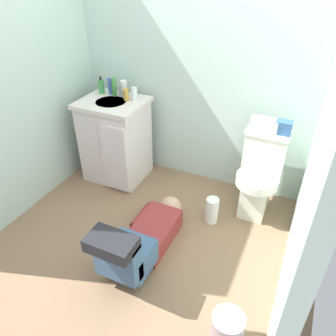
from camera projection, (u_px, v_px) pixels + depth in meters
name	position (u px, v px, depth m)	size (l,w,h in m)	color
ground_plane	(146.00, 232.00, 2.79)	(2.71, 2.90, 0.04)	#87674C
wall_back	(195.00, 57.00, 2.87)	(2.37, 0.08, 2.40)	silver
wall_left	(9.00, 71.00, 2.52)	(0.08, 1.90, 2.40)	silver
wall_right	(331.00, 128.00, 1.72)	(0.08, 1.90, 2.40)	silver
toilet	(259.00, 175.00, 2.81)	(0.36, 0.46, 0.75)	silver
vanity_cabinet	(116.00, 140.00, 3.24)	(0.60, 0.53, 0.82)	silver
faucet	(120.00, 91.00, 3.10)	(0.02, 0.02, 0.10)	silver
person_plumber	(142.00, 239.00, 2.45)	(0.39, 1.06, 0.52)	maroon
tissue_box	(264.00, 125.00, 2.66)	(0.22, 0.11, 0.10)	silver
toiletry_bag	(284.00, 127.00, 2.60)	(0.12, 0.09, 0.11)	#33598C
soap_dispenser	(101.00, 87.00, 3.14)	(0.06, 0.06, 0.17)	#469C50
bottle_blue	(110.00, 86.00, 3.12)	(0.04, 0.04, 0.16)	#4564B1
bottle_green	(114.00, 87.00, 3.08)	(0.04, 0.04, 0.18)	#4C9847
bottle_white	(124.00, 88.00, 3.08)	(0.06, 0.06, 0.15)	silver
bottle_amber	(126.00, 95.00, 3.01)	(0.05, 0.05, 0.11)	#BF8B34
bottle_clear	(134.00, 94.00, 3.01)	(0.06, 0.06, 0.12)	silver
trash_can	(227.00, 331.00, 1.91)	(0.19, 0.19, 0.26)	#9E8A8E
paper_towel_roll	(212.00, 210.00, 2.81)	(0.11, 0.11, 0.24)	white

